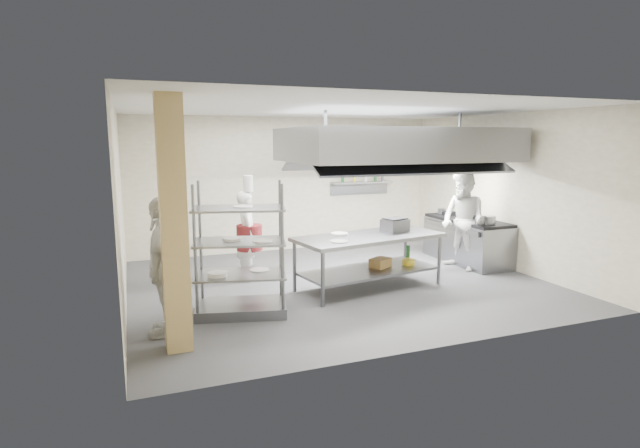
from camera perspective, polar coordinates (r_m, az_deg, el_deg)
name	(u,v)px	position (r m, az deg, el deg)	size (l,w,h in m)	color
floor	(339,283)	(8.86, 2.16, -6.73)	(7.00, 7.00, 0.00)	#2B2B2D
ceiling	(340,109)	(8.52, 2.29, 13.03)	(7.00, 7.00, 0.00)	silver
wall_back	(287,184)	(11.36, -3.76, 4.55)	(7.00, 7.00, 0.00)	#ADA389
wall_left	(120,208)	(7.88, -21.89, 1.71)	(6.00, 6.00, 0.00)	#ADA389
wall_right	(503,191)	(10.44, 20.20, 3.56)	(6.00, 6.00, 0.00)	#ADA389
column	(174,226)	(6.01, -16.37, -0.21)	(0.30, 0.30, 3.00)	tan
exhaust_hood	(396,145)	(9.44, 8.64, 8.94)	(4.00, 2.50, 0.60)	slate
hood_strip_a	(351,163)	(9.04, 3.59, 6.98)	(1.60, 0.12, 0.04)	white
hood_strip_b	(436,161)	(9.92, 13.16, 6.97)	(1.60, 0.12, 0.04)	white
wall_shelf	(362,182)	(11.88, 4.82, 4.75)	(1.50, 0.28, 0.04)	slate
island	(369,262)	(8.49, 5.59, -4.30)	(2.53, 1.05, 0.91)	gray
island_worktop	(369,237)	(8.40, 5.64, -1.49)	(2.53, 1.05, 0.06)	slate
island_undershelf	(369,271)	(8.53, 5.58, -5.32)	(2.33, 0.95, 0.04)	slate
pass_rack	(240,249)	(7.18, -9.11, -2.84)	(1.27, 0.74, 1.91)	slate
cooking_range	(467,242)	(10.71, 16.43, -1.95)	(0.80, 2.00, 0.84)	gray
range_top	(468,220)	(10.64, 16.54, 0.42)	(0.78, 1.96, 0.06)	black
chef_head	(247,236)	(8.94, -8.30, -1.37)	(0.59, 0.38, 1.61)	silver
chef_line	(463,221)	(9.96, 16.03, 0.33)	(0.92, 0.72, 1.90)	white
chef_plating	(164,266)	(6.66, -17.38, -4.66)	(1.05, 0.44, 1.79)	silver
griddle	(395,225)	(8.82, 8.56, -0.13)	(0.43, 0.33, 0.21)	slate
wicker_basket	(380,263)	(8.67, 6.90, -4.42)	(0.36, 0.25, 0.16)	olive
stockpot	(480,220)	(10.02, 17.77, 0.48)	(0.24, 0.24, 0.17)	slate
plate_stack	(241,273)	(7.26, -9.04, -5.50)	(0.28, 0.28, 0.05)	white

